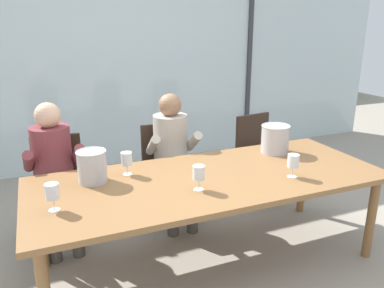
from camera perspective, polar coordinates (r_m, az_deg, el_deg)
The scene contains 16 objects.
ground at distance 3.98m, azimuth -3.65°, elevation -9.38°, with size 14.00×14.00×0.00m, color #9E9384.
window_glass_panel at distance 4.99m, azimuth -9.63°, elevation 11.62°, with size 7.81×0.03×2.60m, color silver.
window_mullion_right at distance 5.64m, azimuth 8.47°, elevation 12.34°, with size 0.06×0.06×2.60m, color #38383D.
hillside_vineyard at distance 9.04m, azimuth -15.51°, elevation 10.13°, with size 13.81×2.40×1.43m, color #386633.
dining_table at distance 2.85m, azimuth 2.72°, elevation -5.99°, with size 2.61×1.04×0.72m.
chair_near_curtain at distance 3.54m, azimuth -19.28°, elevation -4.89°, with size 0.49×0.49×0.88m.
chair_left_of_center at distance 3.71m, azimuth -3.91°, elevation -2.82°, with size 0.46×0.46×0.88m.
chair_center at distance 4.14m, azimuth 9.78°, elevation -0.86°, with size 0.50×0.50×0.88m.
person_maroon_top at distance 3.35m, azimuth -19.85°, elevation -3.04°, with size 0.47×0.62×1.19m.
person_beige_jumper at distance 3.53m, azimuth -2.93°, elevation -0.92°, with size 0.49×0.63×1.19m.
ice_bucket_primary at distance 3.39m, azimuth 12.28°, elevation 0.80°, with size 0.25×0.25×0.24m.
ice_bucket_secondary at distance 2.79m, azimuth -14.67°, elevation -3.19°, with size 0.21×0.21×0.23m.
wine_glass_by_left_taster at distance 2.88m, azimuth 14.83°, elevation -2.59°, with size 0.08×0.08×0.17m.
wine_glass_near_bucket at distance 2.44m, azimuth -20.09°, elevation -6.82°, with size 0.08×0.08×0.17m.
wine_glass_center_pour at distance 2.86m, azimuth -9.73°, elevation -2.22°, with size 0.08×0.08×0.17m.
wine_glass_by_right_taster at distance 2.57m, azimuth 1.01°, elevation -4.45°, with size 0.08×0.08×0.17m.
Camera 1 is at (-1.13, -2.36, 1.81)m, focal length 35.80 mm.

